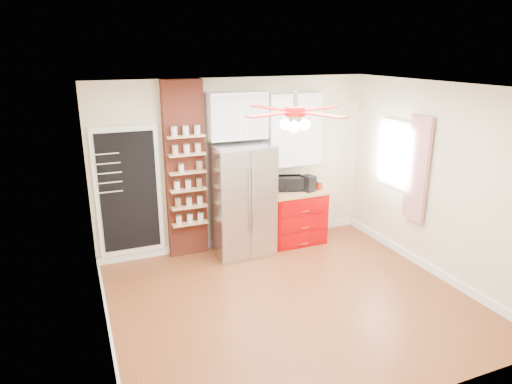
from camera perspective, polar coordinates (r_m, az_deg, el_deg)
name	(u,v)px	position (r m, az deg, el deg)	size (l,w,h in m)	color
floor	(290,300)	(6.08, 4.31, -13.32)	(4.50, 4.50, 0.00)	brown
ceiling	(296,87)	(5.24, 4.99, 12.95)	(4.50, 4.50, 0.00)	white
wall_back	(236,164)	(7.28, -2.47, 3.48)	(4.50, 0.02, 2.70)	beige
wall_front	(403,274)	(3.97, 17.85, -9.68)	(4.50, 0.02, 2.70)	beige
wall_left	(97,228)	(4.97, -19.28, -4.25)	(0.02, 4.00, 2.70)	beige
wall_right	(438,182)	(6.80, 21.83, 1.20)	(0.02, 4.00, 2.70)	beige
chalkboard	(129,192)	(6.95, -15.64, 0.00)	(0.95, 0.05, 1.95)	white
brick_pillar	(185,171)	(6.97, -8.83, 2.66)	(0.60, 0.16, 2.70)	brown
fridge	(242,200)	(7.06, -1.78, -0.97)	(0.90, 0.70, 1.75)	#ABABAF
upper_glass_cabinet	(237,116)	(6.95, -2.45, 9.53)	(0.90, 0.35, 0.70)	white
red_cabinet	(296,216)	(7.62, 4.98, -3.00)	(0.94, 0.64, 0.90)	#A80002
upper_shelf_unit	(293,129)	(7.40, 4.66, 7.81)	(0.90, 0.30, 1.15)	white
window	(396,154)	(7.38, 17.12, 4.51)	(0.04, 0.75, 1.05)	white
curtain	(418,169)	(6.97, 19.55, 2.69)	(0.06, 0.40, 1.55)	#AA1617
ceiling_fan	(295,112)	(5.27, 4.91, 9.96)	(1.40, 1.40, 0.44)	silver
toaster_oven	(290,183)	(7.46, 4.27, 1.11)	(0.41, 0.28, 0.23)	black
coffee_maker	(308,183)	(7.42, 6.54, 1.08)	(0.17, 0.20, 0.26)	black
canister_left	(320,186)	(7.54, 7.95, 0.78)	(0.10, 0.10, 0.13)	#AD2E09
canister_right	(317,184)	(7.60, 7.67, 0.97)	(0.11, 0.11, 0.14)	red
pantry_jar_oats	(181,168)	(6.78, -9.34, 2.92)	(0.08, 0.08, 0.12)	beige
pantry_jar_beans	(199,166)	(6.87, -7.10, 3.29)	(0.10, 0.10, 0.13)	olive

